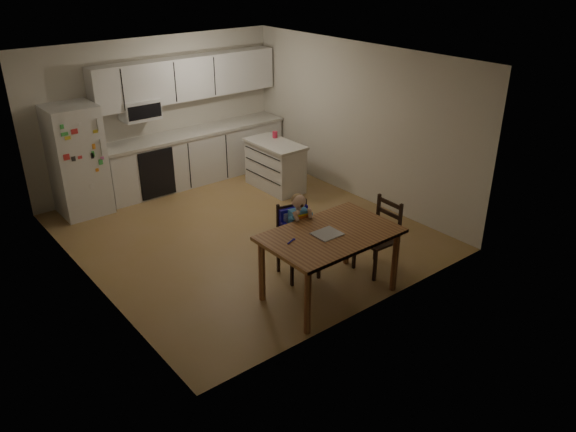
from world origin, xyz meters
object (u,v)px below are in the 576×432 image
(red_cup, at_px, (275,135))
(kitchen_island, at_px, (275,165))
(chair_side, at_px, (382,231))
(refrigerator, at_px, (77,161))
(dining_table, at_px, (330,241))
(chair_booster, at_px, (297,226))

(red_cup, bearing_deg, kitchen_island, -127.64)
(red_cup, xyz_separation_m, chair_side, (-0.75, -3.22, -0.34))
(refrigerator, height_order, kitchen_island, refrigerator)
(kitchen_island, height_order, chair_side, chair_side)
(red_cup, distance_m, dining_table, 3.68)
(red_cup, relative_size, chair_side, 0.11)
(kitchen_island, distance_m, chair_side, 3.06)
(dining_table, bearing_deg, chair_booster, 89.14)
(kitchen_island, distance_m, chair_booster, 2.88)
(dining_table, height_order, chair_booster, chair_booster)
(red_cup, height_order, chair_side, chair_side)
(refrigerator, distance_m, chair_side, 4.74)
(refrigerator, bearing_deg, chair_booster, -68.12)
(refrigerator, xyz_separation_m, dining_table, (1.41, -4.15, -0.13))
(red_cup, bearing_deg, dining_table, -117.49)
(refrigerator, distance_m, dining_table, 4.38)
(refrigerator, relative_size, chair_booster, 1.53)
(red_cup, distance_m, chair_booster, 3.14)
(refrigerator, relative_size, red_cup, 15.66)
(red_cup, xyz_separation_m, chair_booster, (-1.69, -2.65, -0.20))
(refrigerator, xyz_separation_m, red_cup, (3.11, -0.89, 0.02))
(red_cup, xyz_separation_m, dining_table, (-1.70, -3.26, -0.16))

